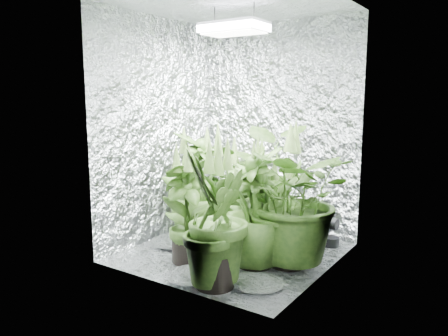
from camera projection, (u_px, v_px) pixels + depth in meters
ground at (233, 252)px, 3.68m from camera, size 1.60×1.60×0.00m
walls at (233, 134)px, 3.52m from camera, size 1.62×1.62×2.00m
ceiling at (234, 5)px, 3.36m from camera, size 1.60×1.60×0.01m
grow_lamp at (234, 28)px, 3.38m from camera, size 0.50×0.30×0.22m
plant_a at (231, 184)px, 4.37m from camera, size 0.96×0.96×0.92m
plant_b at (251, 208)px, 3.67m from camera, size 0.56×0.56×0.84m
plant_c at (283, 206)px, 3.74m from camera, size 0.43×0.43×0.82m
plant_d at (198, 189)px, 3.87m from camera, size 0.75×0.75×1.07m
plant_e at (289, 198)px, 3.32m from camera, size 1.18×1.18×1.13m
plant_f at (187, 207)px, 3.41m from camera, size 0.54×0.54×0.97m
plant_g at (215, 220)px, 2.94m from camera, size 0.60×0.60×1.04m
plant_h at (255, 209)px, 3.33m from camera, size 0.71×0.71×0.99m
circulation_fan at (328, 229)px, 3.84m from camera, size 0.15×0.32×0.36m
plant_label at (219, 248)px, 2.92m from camera, size 0.05×0.04×0.08m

